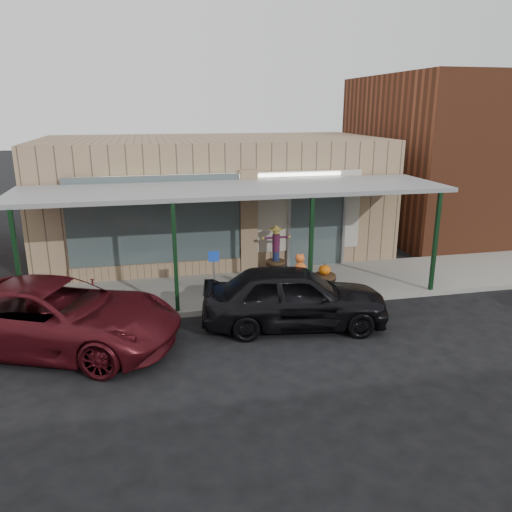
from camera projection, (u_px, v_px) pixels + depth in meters
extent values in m
plane|color=black|center=(264.00, 346.00, 11.41)|extent=(120.00, 120.00, 0.00)
cube|color=gray|center=(236.00, 289.00, 14.76)|extent=(40.00, 3.20, 0.15)
cube|color=#97795C|center=(213.00, 196.00, 18.48)|extent=(12.00, 6.00, 4.20)
cube|color=#4F5E60|center=(155.00, 222.00, 15.14)|extent=(5.20, 0.06, 2.80)
cube|color=#4F5E60|center=(316.00, 225.00, 16.45)|extent=(1.80, 0.06, 2.80)
cube|color=#97795C|center=(248.00, 223.00, 15.84)|extent=(0.55, 0.30, 3.40)
cube|color=#97795C|center=(158.00, 270.00, 15.63)|extent=(5.20, 0.30, 0.50)
cube|color=#BCB5A7|center=(226.00, 215.00, 15.68)|extent=(9.00, 0.02, 2.60)
cube|color=white|center=(226.00, 177.00, 15.31)|extent=(7.50, 0.03, 0.10)
cube|color=gray|center=(235.00, 189.00, 13.91)|extent=(12.00, 3.00, 0.12)
cube|color=black|center=(18.00, 269.00, 11.84)|extent=(0.10, 0.10, 2.95)
cube|color=black|center=(175.00, 259.00, 12.61)|extent=(0.10, 0.10, 2.95)
cube|color=black|center=(311.00, 251.00, 13.35)|extent=(0.10, 0.10, 2.95)
cube|color=black|center=(435.00, 243.00, 14.12)|extent=(0.10, 0.10, 2.95)
cube|color=brown|center=(505.00, 155.00, 21.78)|extent=(12.00, 8.00, 6.50)
cylinder|color=#513720|center=(276.00, 266.00, 15.95)|extent=(0.61, 0.61, 0.40)
cylinder|color=navy|center=(276.00, 256.00, 15.85)|extent=(0.22, 0.22, 0.30)
cylinder|color=maroon|center=(276.00, 243.00, 15.73)|extent=(0.25, 0.25, 0.55)
sphere|color=#DDBF55|center=(276.00, 231.00, 15.62)|extent=(0.22, 0.22, 0.22)
cone|color=#DDBF55|center=(276.00, 227.00, 15.58)|extent=(0.36, 0.36, 0.14)
cylinder|color=#513720|center=(324.00, 282.00, 14.51)|extent=(0.74, 0.74, 0.44)
ellipsoid|color=orange|center=(325.00, 270.00, 14.41)|extent=(0.35, 0.35, 0.28)
cylinder|color=#4C471E|center=(325.00, 264.00, 14.36)|extent=(0.04, 0.04, 0.07)
cylinder|color=gray|center=(214.00, 281.00, 13.57)|extent=(0.04, 0.04, 1.10)
cube|color=blue|center=(214.00, 256.00, 13.37)|extent=(0.29, 0.02, 0.29)
imported|color=black|center=(294.00, 297.00, 12.25)|extent=(4.76, 2.49, 1.54)
ellipsoid|color=orange|center=(300.00, 270.00, 13.02)|extent=(0.32, 0.27, 0.42)
sphere|color=orange|center=(300.00, 259.00, 12.97)|extent=(0.24, 0.24, 0.24)
cylinder|color=#197421|center=(300.00, 264.00, 12.97)|extent=(0.16, 0.16, 0.02)
imported|color=#4F0F17|center=(55.00, 316.00, 11.12)|extent=(6.14, 4.46, 1.55)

